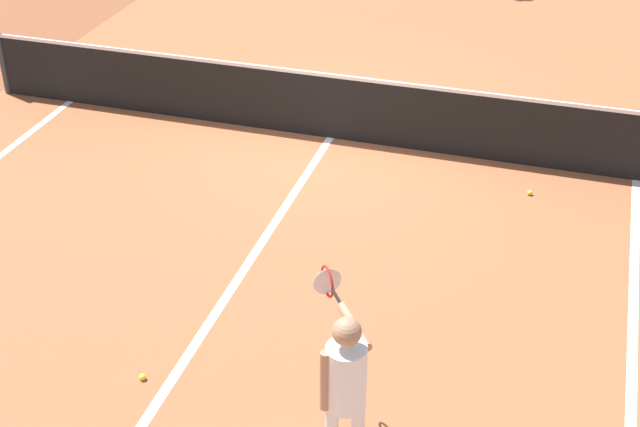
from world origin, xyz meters
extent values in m
plane|color=brown|center=(0.00, 0.00, 0.00)|extent=(60.00, 60.00, 0.00)
cube|color=#9E5433|center=(0.00, 0.00, 0.00)|extent=(10.62, 24.40, 0.00)
cube|color=white|center=(0.00, -3.20, 0.00)|extent=(0.10, 6.40, 0.01)
cylinder|color=#33383D|center=(-5.19, 0.00, 0.54)|extent=(0.09, 0.09, 1.07)
cube|color=black|center=(0.00, 0.00, 0.46)|extent=(10.37, 0.02, 0.91)
cube|color=white|center=(0.00, 0.00, 0.94)|extent=(10.37, 0.03, 0.05)
cylinder|color=white|center=(1.86, -5.87, 1.10)|extent=(0.32, 0.32, 0.57)
sphere|color=#A87A5B|center=(1.86, -5.87, 1.53)|extent=(0.22, 0.22, 0.22)
cylinder|color=#A87A5B|center=(1.72, -5.97, 1.10)|extent=(0.08, 0.08, 0.55)
cylinder|color=#A87A5B|center=(1.83, -5.55, 1.33)|extent=(0.39, 0.49, 0.08)
cylinder|color=black|center=(1.60, -5.24, 1.33)|extent=(0.15, 0.19, 0.03)
torus|color=red|center=(1.46, -5.05, 1.33)|extent=(0.18, 0.24, 0.28)
cylinder|color=silver|center=(1.46, -5.05, 1.33)|extent=(0.20, 0.15, 0.25)
sphere|color=#CCE033|center=(-0.26, -5.29, 0.03)|extent=(0.07, 0.07, 0.07)
sphere|color=#CCE033|center=(2.83, -0.78, 0.03)|extent=(0.07, 0.07, 0.07)
camera|label=1|loc=(3.21, -10.94, 5.79)|focal=51.10mm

